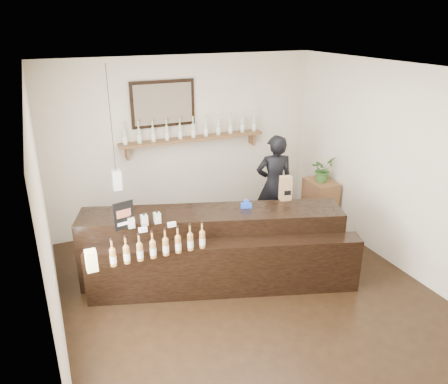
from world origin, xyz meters
TOP-DOWN VIEW (x-y plane):
  - ground at (0.00, 0.00)m, footprint 5.00×5.00m
  - room_shell at (0.00, 0.00)m, footprint 5.00×5.00m
  - back_wall_decor at (-0.15, 2.37)m, footprint 2.66×0.96m
  - counter at (-0.27, 0.57)m, footprint 3.47×1.96m
  - promo_sign at (-1.40, 0.65)m, footprint 0.25×0.07m
  - paper_bag at (0.83, 0.66)m, footprint 0.18×0.15m
  - tape_dispenser at (0.21, 0.62)m, footprint 0.15×0.09m
  - side_cabinet at (2.00, 1.43)m, footprint 0.43×0.57m
  - potted_plant at (2.00, 1.43)m, footprint 0.46×0.43m
  - shopkeeper at (1.17, 1.55)m, footprint 0.77×0.60m

SIDE VIEW (x-z plane):
  - ground at x=0.00m, z-range 0.00..0.00m
  - side_cabinet at x=2.00m, z-range 0.00..0.80m
  - counter at x=-0.27m, z-range -0.11..1.02m
  - shopkeeper at x=1.17m, z-range 0.00..1.86m
  - potted_plant at x=2.00m, z-range 0.80..1.22m
  - tape_dispenser at x=0.21m, z-range 0.95..1.07m
  - paper_bag at x=0.83m, z-range 0.96..1.30m
  - promo_sign at x=-1.40m, z-range 0.96..1.31m
  - room_shell at x=0.00m, z-range -0.80..4.20m
  - back_wall_decor at x=-0.15m, z-range 0.91..2.60m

